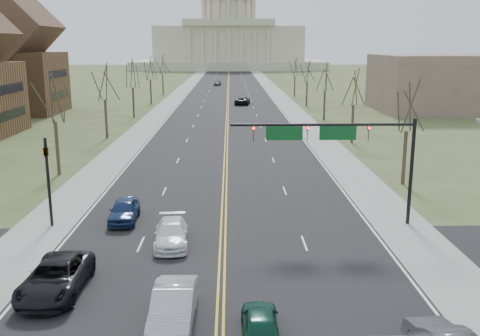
{
  "coord_description": "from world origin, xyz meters",
  "views": [
    {
      "loc": [
        0.48,
        -20.74,
        11.91
      ],
      "look_at": [
        1.2,
        17.54,
        3.0
      ],
      "focal_mm": 40.0,
      "sensor_mm": 36.0,
      "label": 1
    }
  ],
  "objects_px": {
    "signal_mast": "(337,140)",
    "car_nb_inner_lead": "(260,322)",
    "car_sb_inner_lead": "(173,307)",
    "car_far_nb": "(242,100)",
    "car_sb_outer_lead": "(56,277)",
    "car_sb_inner_second": "(171,234)",
    "car_far_sb": "(217,83)",
    "car_sb_outer_second": "(124,210)",
    "signal_left": "(48,172)"
  },
  "relations": [
    {
      "from": "car_nb_inner_lead",
      "to": "car_sb_inner_lead",
      "type": "bearing_deg",
      "value": -15.65
    },
    {
      "from": "car_sb_outer_second",
      "to": "signal_mast",
      "type": "bearing_deg",
      "value": -6.21
    },
    {
      "from": "car_nb_inner_lead",
      "to": "car_far_sb",
      "type": "bearing_deg",
      "value": -87.28
    },
    {
      "from": "car_sb_outer_lead",
      "to": "car_sb_inner_second",
      "type": "distance_m",
      "value": 8.05
    },
    {
      "from": "signal_mast",
      "to": "car_sb_inner_second",
      "type": "bearing_deg",
      "value": -161.18
    },
    {
      "from": "car_far_nb",
      "to": "car_sb_inner_second",
      "type": "bearing_deg",
      "value": 93.36
    },
    {
      "from": "car_sb_outer_lead",
      "to": "car_far_nb",
      "type": "relative_size",
      "value": 1.0
    },
    {
      "from": "signal_left",
      "to": "car_sb_outer_second",
      "type": "distance_m",
      "value": 5.61
    },
    {
      "from": "signal_mast",
      "to": "car_nb_inner_lead",
      "type": "height_order",
      "value": "signal_mast"
    },
    {
      "from": "signal_mast",
      "to": "car_sb_outer_lead",
      "type": "bearing_deg",
      "value": -147.33
    },
    {
      "from": "car_nb_inner_lead",
      "to": "car_far_sb",
      "type": "relative_size",
      "value": 0.91
    },
    {
      "from": "signal_mast",
      "to": "car_sb_inner_lead",
      "type": "distance_m",
      "value": 16.89
    },
    {
      "from": "car_sb_inner_lead",
      "to": "car_sb_inner_second",
      "type": "xyz_separation_m",
      "value": [
        -1.11,
        9.51,
        -0.14
      ]
    },
    {
      "from": "signal_mast",
      "to": "signal_left",
      "type": "height_order",
      "value": "signal_mast"
    },
    {
      "from": "car_sb_inner_second",
      "to": "car_far_nb",
      "type": "distance_m",
      "value": 77.37
    },
    {
      "from": "car_sb_inner_second",
      "to": "signal_left",
      "type": "bearing_deg",
      "value": 152.67
    },
    {
      "from": "car_sb_inner_lead",
      "to": "car_far_sb",
      "type": "bearing_deg",
      "value": 90.97
    },
    {
      "from": "car_nb_inner_lead",
      "to": "signal_left",
      "type": "bearing_deg",
      "value": -46.39
    },
    {
      "from": "car_far_nb",
      "to": "car_sb_inner_lead",
      "type": "bearing_deg",
      "value": 94.58
    },
    {
      "from": "car_sb_outer_second",
      "to": "car_nb_inner_lead",
      "type": "bearing_deg",
      "value": -63.04
    },
    {
      "from": "car_sb_inner_second",
      "to": "car_sb_outer_lead",
      "type": "bearing_deg",
      "value": -132.07
    },
    {
      "from": "car_far_sb",
      "to": "car_sb_outer_lead",
      "type": "bearing_deg",
      "value": -84.2
    },
    {
      "from": "signal_left",
      "to": "car_far_sb",
      "type": "bearing_deg",
      "value": 86.16
    },
    {
      "from": "car_sb_inner_lead",
      "to": "car_sb_outer_second",
      "type": "relative_size",
      "value": 1.12
    },
    {
      "from": "car_nb_inner_lead",
      "to": "car_far_nb",
      "type": "xyz_separation_m",
      "value": [
        1.3,
        87.73,
        0.14
      ]
    },
    {
      "from": "car_sb_inner_lead",
      "to": "car_sb_outer_lead",
      "type": "distance_m",
      "value": 6.84
    },
    {
      "from": "signal_mast",
      "to": "car_sb_outer_lead",
      "type": "height_order",
      "value": "signal_mast"
    },
    {
      "from": "car_sb_inner_lead",
      "to": "car_sb_outer_second",
      "type": "bearing_deg",
      "value": 109.4
    },
    {
      "from": "signal_mast",
      "to": "signal_left",
      "type": "relative_size",
      "value": 2.02
    },
    {
      "from": "car_nb_inner_lead",
      "to": "car_sb_outer_second",
      "type": "distance_m",
      "value": 17.38
    },
    {
      "from": "car_sb_inner_second",
      "to": "car_sb_outer_second",
      "type": "relative_size",
      "value": 1.07
    },
    {
      "from": "car_far_nb",
      "to": "signal_mast",
      "type": "bearing_deg",
      "value": 101.35
    },
    {
      "from": "signal_mast",
      "to": "car_sb_inner_lead",
      "type": "xyz_separation_m",
      "value": [
        -9.45,
        -13.11,
        -4.91
      ]
    },
    {
      "from": "signal_mast",
      "to": "car_sb_outer_lead",
      "type": "xyz_separation_m",
      "value": [
        -15.51,
        -9.94,
        -4.95
      ]
    },
    {
      "from": "car_nb_inner_lead",
      "to": "car_far_nb",
      "type": "distance_m",
      "value": 87.74
    },
    {
      "from": "car_nb_inner_lead",
      "to": "car_sb_inner_lead",
      "type": "distance_m",
      "value": 3.85
    },
    {
      "from": "car_sb_inner_lead",
      "to": "car_far_sb",
      "type": "relative_size",
      "value": 1.18
    },
    {
      "from": "car_nb_inner_lead",
      "to": "car_sb_outer_lead",
      "type": "xyz_separation_m",
      "value": [
        -9.75,
        4.25,
        0.14
      ]
    },
    {
      "from": "car_sb_inner_lead",
      "to": "signal_mast",
      "type": "bearing_deg",
      "value": 54.7
    },
    {
      "from": "signal_left",
      "to": "signal_mast",
      "type": "bearing_deg",
      "value": -0.0
    },
    {
      "from": "signal_mast",
      "to": "car_sb_inner_second",
      "type": "relative_size",
      "value": 2.51
    },
    {
      "from": "signal_left",
      "to": "car_far_nb",
      "type": "bearing_deg",
      "value": 78.85
    },
    {
      "from": "signal_mast",
      "to": "car_sb_inner_second",
      "type": "height_order",
      "value": "signal_mast"
    },
    {
      "from": "car_sb_inner_lead",
      "to": "car_sb_outer_second",
      "type": "height_order",
      "value": "car_sb_inner_lead"
    },
    {
      "from": "signal_left",
      "to": "car_sb_outer_lead",
      "type": "distance_m",
      "value": 10.92
    },
    {
      "from": "signal_mast",
      "to": "car_nb_inner_lead",
      "type": "bearing_deg",
      "value": -112.08
    },
    {
      "from": "car_sb_inner_second",
      "to": "car_far_sb",
      "type": "relative_size",
      "value": 1.12
    },
    {
      "from": "signal_mast",
      "to": "car_nb_inner_lead",
      "type": "xyz_separation_m",
      "value": [
        -5.76,
        -14.19,
        -5.08
      ]
    },
    {
      "from": "car_sb_outer_second",
      "to": "car_far_nb",
      "type": "relative_size",
      "value": 0.78
    },
    {
      "from": "car_sb_inner_second",
      "to": "car_nb_inner_lead",
      "type": "bearing_deg",
      "value": -69.74
    }
  ]
}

